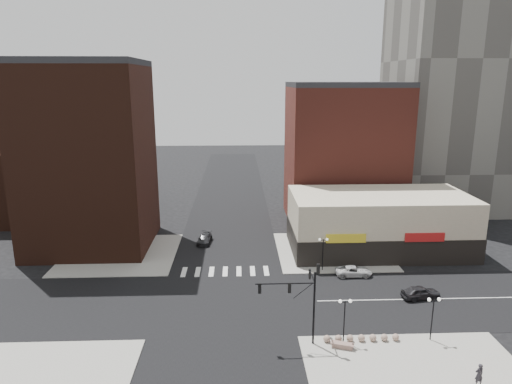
{
  "coord_description": "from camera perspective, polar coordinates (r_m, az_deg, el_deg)",
  "views": [
    {
      "loc": [
        1.65,
        -44.47,
        23.18
      ],
      "look_at": [
        3.59,
        4.75,
        11.0
      ],
      "focal_mm": 32.0,
      "sensor_mm": 36.0,
      "label": 1
    }
  ],
  "objects": [
    {
      "name": "street_lamp_se_a",
      "position": [
        42.58,
        11.04,
        -14.23
      ],
      "size": [
        1.22,
        0.32,
        4.16
      ],
      "color": "black",
      "rests_on": "sidewalk_se"
    },
    {
      "name": "building_ne_row",
      "position": [
        65.63,
        15.04,
        -4.24
      ],
      "size": [
        24.2,
        12.2,
        8.0
      ],
      "color": "beige",
      "rests_on": "ground"
    },
    {
      "name": "white_suv",
      "position": [
        57.31,
        12.11,
        -9.63
      ],
      "size": [
        4.39,
        2.04,
        1.22
      ],
      "primitive_type": "imported",
      "rotation": [
        0.0,
        0.0,
        1.58
      ],
      "color": "silver",
      "rests_on": "ground"
    },
    {
      "name": "building_nw_low",
      "position": [
        87.09,
        -24.94,
        1.2
      ],
      "size": [
        20.0,
        18.0,
        12.0
      ],
      "primitive_type": "cube",
      "color": "#341910",
      "rests_on": "ground"
    },
    {
      "name": "traffic_signal",
      "position": [
        41.3,
        5.89,
        -12.36
      ],
      "size": [
        5.59,
        3.09,
        7.77
      ],
      "color": "black",
      "rests_on": "ground"
    },
    {
      "name": "building_ne_midrise",
      "position": [
        76.95,
        10.83,
        4.53
      ],
      "size": [
        18.0,
        15.0,
        22.0
      ],
      "primitive_type": "cube",
      "color": "maroon",
      "rests_on": "ground"
    },
    {
      "name": "road_ew",
      "position": [
        50.17,
        -4.0,
        -13.65
      ],
      "size": [
        200.0,
        14.0,
        0.02
      ],
      "primitive_type": "cube",
      "color": "black",
      "rests_on": "ground"
    },
    {
      "name": "dark_sedan_east",
      "position": [
        53.72,
        19.9,
        -11.73
      ],
      "size": [
        4.36,
        2.24,
        1.42
      ],
      "primitive_type": "imported",
      "rotation": [
        0.0,
        0.0,
        1.71
      ],
      "color": "black",
      "rests_on": "ground"
    },
    {
      "name": "sidewalk_ne",
      "position": [
        64.63,
        9.44,
        -7.27
      ],
      "size": [
        15.0,
        15.0,
        0.12
      ],
      "primitive_type": "cube",
      "color": "gray",
      "rests_on": "ground"
    },
    {
      "name": "ground",
      "position": [
        50.18,
        -4.0,
        -13.66
      ],
      "size": [
        240.0,
        240.0,
        0.0
      ],
      "primitive_type": "plane",
      "color": "black",
      "rests_on": "ground"
    },
    {
      "name": "stone_bench",
      "position": [
        43.13,
        10.72,
        -18.31
      ],
      "size": [
        2.11,
        1.23,
        0.47
      ],
      "rotation": [
        0.0,
        0.0,
        -0.33
      ],
      "color": "#88685E",
      "rests_on": "sidewalk_se"
    },
    {
      "name": "road_ns",
      "position": [
        50.17,
        -4.0,
        -13.65
      ],
      "size": [
        14.0,
        200.0,
        0.02
      ],
      "primitive_type": "cube",
      "color": "black",
      "rests_on": "ground"
    },
    {
      "name": "bollard_row",
      "position": [
        44.37,
        13.04,
        -17.34
      ],
      "size": [
        6.93,
        0.63,
        0.63
      ],
      "color": "#856B5C",
      "rests_on": "sidewalk_se"
    },
    {
      "name": "sidewalk_nw",
      "position": [
        65.37,
        -16.55,
        -7.43
      ],
      "size": [
        15.0,
        15.0,
        0.12
      ],
      "primitive_type": "cube",
      "color": "gray",
      "rests_on": "ground"
    },
    {
      "name": "sidewalk_se",
      "position": [
        40.85,
        20.23,
        -21.54
      ],
      "size": [
        18.0,
        14.0,
        0.12
      ],
      "primitive_type": "cube",
      "color": "gray",
      "rests_on": "ground"
    },
    {
      "name": "building_nw",
      "position": [
        67.13,
        -20.19,
        3.88
      ],
      "size": [
        16.0,
        15.0,
        25.0
      ],
      "primitive_type": "cube",
      "color": "#341910",
      "rests_on": "ground"
    },
    {
      "name": "pedestrian",
      "position": [
        41.57,
        26.1,
        -19.82
      ],
      "size": [
        0.74,
        0.54,
        1.89
      ],
      "primitive_type": "imported",
      "rotation": [
        0.0,
        0.0,
        3.28
      ],
      "color": "#27252A",
      "rests_on": "sidewalk_se"
    },
    {
      "name": "dark_sedan_north",
      "position": [
        67.08,
        -6.44,
        -5.85
      ],
      "size": [
        2.24,
        4.53,
        1.27
      ],
      "primitive_type": "imported",
      "rotation": [
        0.0,
        0.0,
        -0.11
      ],
      "color": "black",
      "rests_on": "ground"
    },
    {
      "name": "street_lamp_ne",
      "position": [
        57.06,
        8.39,
        -6.67
      ],
      "size": [
        1.22,
        0.32,
        4.16
      ],
      "color": "black",
      "rests_on": "sidewalk_ne"
    },
    {
      "name": "street_lamp_se_b",
      "position": [
        45.02,
        21.28,
        -13.35
      ],
      "size": [
        1.22,
        0.32,
        4.16
      ],
      "color": "black",
      "rests_on": "sidewalk_se"
    }
  ]
}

